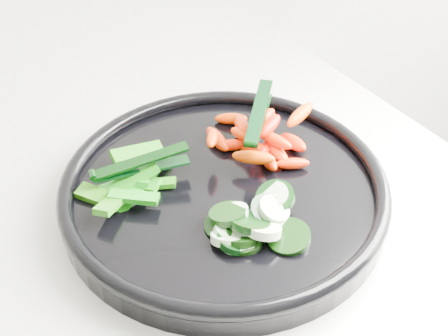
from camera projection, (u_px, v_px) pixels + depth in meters
veggie_tray at (224, 191)px, 0.71m from camera, size 0.50×0.50×0.04m
cucumber_pile at (250, 226)px, 0.65m from camera, size 0.12×0.11×0.04m
carrot_pile at (259, 138)px, 0.75m from camera, size 0.16×0.15×0.06m
pepper_pile at (131, 181)px, 0.71m from camera, size 0.12×0.12×0.04m
tong_carrot at (258, 117)px, 0.73m from camera, size 0.09×0.09×0.02m
tong_pepper at (138, 166)px, 0.70m from camera, size 0.11×0.04×0.02m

